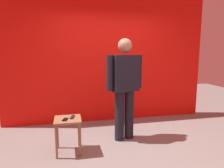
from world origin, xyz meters
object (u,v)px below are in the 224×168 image
Objects in this scene: standing_person at (125,84)px; cell_phone at (65,120)px; side_table at (68,125)px; tv_remote at (72,117)px.

standing_person is 1.19m from cell_phone.
cell_phone is at bearing -161.49° from standing_person.
tv_remote is at bearing 27.70° from side_table.
standing_person is 10.72× the size of tv_remote.
standing_person reaches higher than tv_remote.
standing_person is 1.20m from side_table.
standing_person is 12.65× the size of cell_phone.
side_table is 3.27× the size of tv_remote.
standing_person is at bearing 33.47° from cell_phone.
standing_person reaches higher than side_table.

